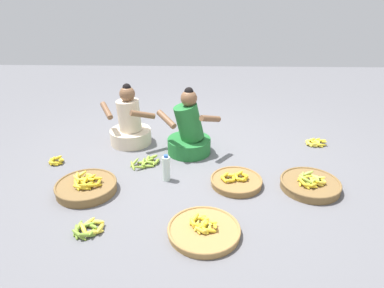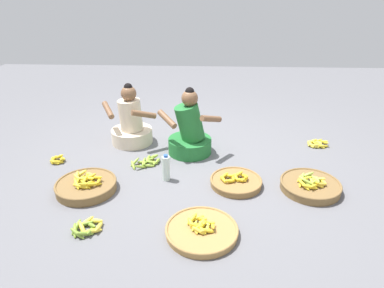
{
  "view_description": "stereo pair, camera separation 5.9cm",
  "coord_description": "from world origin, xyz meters",
  "px_view_note": "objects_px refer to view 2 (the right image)",
  "views": [
    {
      "loc": [
        0.09,
        -3.38,
        1.87
      ],
      "look_at": [
        0.0,
        -0.2,
        0.35
      ],
      "focal_mm": 31.68,
      "sensor_mm": 36.0,
      "label": 1
    },
    {
      "loc": [
        0.15,
        -3.38,
        1.87
      ],
      "look_at": [
        0.0,
        -0.2,
        0.35
      ],
      "focal_mm": 31.68,
      "sensor_mm": 36.0,
      "label": 2
    }
  ],
  "objects_px": {
    "vendor_woman_behind": "(131,124)",
    "loose_bananas_near_bicycle": "(57,160)",
    "vendor_woman_front": "(190,133)",
    "banana_basket_mid_right": "(202,230)",
    "banana_basket_front_right": "(310,185)",
    "banana_basket_front_left": "(86,185)",
    "water_bottle": "(166,168)",
    "loose_bananas_front_center": "(87,227)",
    "banana_basket_back_left": "(236,181)",
    "loose_bananas_near_vendor": "(147,162)",
    "loose_bananas_mid_left": "(316,144)"
  },
  "relations": [
    {
      "from": "vendor_woman_behind",
      "to": "loose_bananas_near_bicycle",
      "type": "relative_size",
      "value": 4.03
    },
    {
      "from": "banana_basket_mid_right",
      "to": "banana_basket_front_left",
      "type": "bearing_deg",
      "value": 152.94
    },
    {
      "from": "vendor_woman_front",
      "to": "banana_basket_mid_right",
      "type": "xyz_separation_m",
      "value": [
        0.18,
        -1.48,
        -0.22
      ]
    },
    {
      "from": "banana_basket_front_right",
      "to": "loose_bananas_near_bicycle",
      "type": "relative_size",
      "value": 3.06
    },
    {
      "from": "banana_basket_front_left",
      "to": "loose_bananas_mid_left",
      "type": "bearing_deg",
      "value": 23.93
    },
    {
      "from": "vendor_woman_front",
      "to": "loose_bananas_near_bicycle",
      "type": "relative_size",
      "value": 4.2
    },
    {
      "from": "vendor_woman_behind",
      "to": "loose_bananas_front_center",
      "type": "xyz_separation_m",
      "value": [
        -0.02,
        -1.73,
        -0.22
      ]
    },
    {
      "from": "banana_basket_front_right",
      "to": "loose_bananas_near_bicycle",
      "type": "distance_m",
      "value": 2.79
    },
    {
      "from": "vendor_woman_behind",
      "to": "loose_bananas_near_bicycle",
      "type": "height_order",
      "value": "vendor_woman_behind"
    },
    {
      "from": "banana_basket_front_left",
      "to": "loose_bananas_near_bicycle",
      "type": "height_order",
      "value": "banana_basket_front_left"
    },
    {
      "from": "loose_bananas_near_bicycle",
      "to": "loose_bananas_front_center",
      "type": "distance_m",
      "value": 1.37
    },
    {
      "from": "water_bottle",
      "to": "loose_bananas_front_center",
      "type": "bearing_deg",
      "value": -124.21
    },
    {
      "from": "vendor_woman_front",
      "to": "loose_bananas_near_vendor",
      "type": "distance_m",
      "value": 0.61
    },
    {
      "from": "water_bottle",
      "to": "vendor_woman_front",
      "type": "bearing_deg",
      "value": 71.75
    },
    {
      "from": "loose_bananas_front_center",
      "to": "loose_bananas_mid_left",
      "type": "height_order",
      "value": "same"
    },
    {
      "from": "banana_basket_front_right",
      "to": "loose_bananas_front_center",
      "type": "xyz_separation_m",
      "value": [
        -2.02,
        -0.71,
        -0.02
      ]
    },
    {
      "from": "vendor_woman_behind",
      "to": "banana_basket_back_left",
      "type": "xyz_separation_m",
      "value": [
        1.27,
        -0.97,
        -0.21
      ]
    },
    {
      "from": "vendor_woman_behind",
      "to": "water_bottle",
      "type": "bearing_deg",
      "value": -58.62
    },
    {
      "from": "loose_bananas_front_center",
      "to": "loose_bananas_near_vendor",
      "type": "bearing_deg",
      "value": 74.88
    },
    {
      "from": "loose_bananas_near_bicycle",
      "to": "loose_bananas_front_center",
      "type": "relative_size",
      "value": 0.71
    },
    {
      "from": "vendor_woman_behind",
      "to": "loose_bananas_near_vendor",
      "type": "distance_m",
      "value": 0.68
    },
    {
      "from": "water_bottle",
      "to": "banana_basket_mid_right",
      "type": "bearing_deg",
      "value": -64.95
    },
    {
      "from": "vendor_woman_front",
      "to": "loose_bananas_near_bicycle",
      "type": "height_order",
      "value": "vendor_woman_front"
    },
    {
      "from": "vendor_woman_front",
      "to": "loose_bananas_front_center",
      "type": "distance_m",
      "value": 1.69
    },
    {
      "from": "banana_basket_front_left",
      "to": "loose_bananas_near_bicycle",
      "type": "bearing_deg",
      "value": 133.2
    },
    {
      "from": "vendor_woman_behind",
      "to": "banana_basket_front_left",
      "type": "xyz_separation_m",
      "value": [
        -0.22,
        -1.14,
        -0.19
      ]
    },
    {
      "from": "vendor_woman_behind",
      "to": "loose_bananas_mid_left",
      "type": "bearing_deg",
      "value": 0.18
    },
    {
      "from": "vendor_woman_front",
      "to": "banana_basket_back_left",
      "type": "height_order",
      "value": "vendor_woman_front"
    },
    {
      "from": "banana_basket_mid_right",
      "to": "water_bottle",
      "type": "xyz_separation_m",
      "value": [
        -0.39,
        0.83,
        0.1
      ]
    },
    {
      "from": "loose_bananas_near_vendor",
      "to": "water_bottle",
      "type": "relative_size",
      "value": 1.15
    },
    {
      "from": "banana_basket_back_left",
      "to": "vendor_woman_behind",
      "type": "bearing_deg",
      "value": 142.66
    },
    {
      "from": "banana_basket_mid_right",
      "to": "loose_bananas_mid_left",
      "type": "distance_m",
      "value": 2.24
    },
    {
      "from": "loose_bananas_near_bicycle",
      "to": "vendor_woman_front",
      "type": "bearing_deg",
      "value": 12.03
    },
    {
      "from": "water_bottle",
      "to": "banana_basket_front_right",
      "type": "bearing_deg",
      "value": -4.88
    },
    {
      "from": "banana_basket_front_left",
      "to": "water_bottle",
      "type": "distance_m",
      "value": 0.81
    },
    {
      "from": "banana_basket_back_left",
      "to": "banana_basket_front_left",
      "type": "height_order",
      "value": "banana_basket_front_left"
    },
    {
      "from": "banana_basket_front_right",
      "to": "loose_bananas_near_bicycle",
      "type": "xyz_separation_m",
      "value": [
        -2.75,
        0.45,
        -0.02
      ]
    },
    {
      "from": "loose_bananas_near_vendor",
      "to": "water_bottle",
      "type": "distance_m",
      "value": 0.43
    },
    {
      "from": "loose_bananas_front_center",
      "to": "water_bottle",
      "type": "relative_size",
      "value": 0.94
    },
    {
      "from": "vendor_woman_front",
      "to": "water_bottle",
      "type": "height_order",
      "value": "vendor_woman_front"
    },
    {
      "from": "banana_basket_front_left",
      "to": "loose_bananas_front_center",
      "type": "relative_size",
      "value": 2.2
    },
    {
      "from": "vendor_woman_front",
      "to": "banana_basket_front_right",
      "type": "relative_size",
      "value": 1.37
    },
    {
      "from": "loose_bananas_near_bicycle",
      "to": "loose_bananas_mid_left",
      "type": "distance_m",
      "value": 3.16
    },
    {
      "from": "loose_bananas_near_bicycle",
      "to": "water_bottle",
      "type": "height_order",
      "value": "water_bottle"
    },
    {
      "from": "vendor_woman_front",
      "to": "water_bottle",
      "type": "distance_m",
      "value": 0.69
    },
    {
      "from": "loose_bananas_front_center",
      "to": "banana_basket_front_left",
      "type": "bearing_deg",
      "value": 108.59
    },
    {
      "from": "loose_bananas_near_vendor",
      "to": "banana_basket_front_left",
      "type": "bearing_deg",
      "value": -132.38
    },
    {
      "from": "banana_basket_back_left",
      "to": "loose_bananas_near_vendor",
      "type": "distance_m",
      "value": 1.05
    },
    {
      "from": "loose_bananas_mid_left",
      "to": "loose_bananas_front_center",
      "type": "bearing_deg",
      "value": -143.76
    },
    {
      "from": "banana_basket_front_right",
      "to": "banana_basket_front_left",
      "type": "xyz_separation_m",
      "value": [
        -2.22,
        -0.12,
        0.0
      ]
    }
  ]
}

